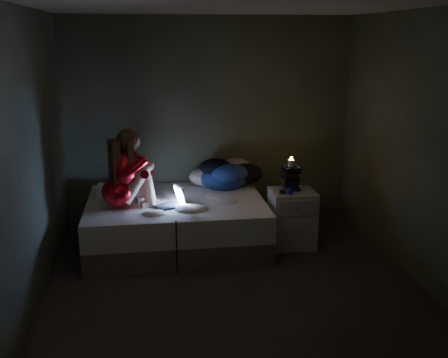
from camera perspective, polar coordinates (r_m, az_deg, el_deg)
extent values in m
cube|color=black|center=(5.15, 1.08, -11.71)|extent=(3.60, 3.80, 0.02)
cube|color=silver|center=(4.59, 1.26, 18.79)|extent=(3.60, 3.80, 0.02)
cube|color=#373C2D|center=(6.56, -1.59, 6.29)|extent=(3.60, 0.02, 2.60)
cube|color=#373C2D|center=(2.91, 7.37, -5.61)|extent=(3.60, 0.02, 2.60)
cube|color=#373C2D|center=(4.76, -20.88, 1.78)|extent=(0.02, 3.80, 2.60)
cube|color=#373C2D|center=(5.30, 20.86, 3.10)|extent=(0.02, 3.80, 2.60)
cube|color=white|center=(6.19, -11.95, -1.19)|extent=(0.40, 0.28, 0.12)
cube|color=silver|center=(5.99, 7.52, -4.34)|extent=(0.51, 0.45, 0.66)
cylinder|color=beige|center=(5.88, 7.43, 1.81)|extent=(0.07, 0.07, 0.08)
cube|color=black|center=(5.81, 6.52, -1.44)|extent=(0.10, 0.15, 0.01)
sphere|color=navy|center=(5.74, 7.34, -1.31)|extent=(0.08, 0.08, 0.08)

